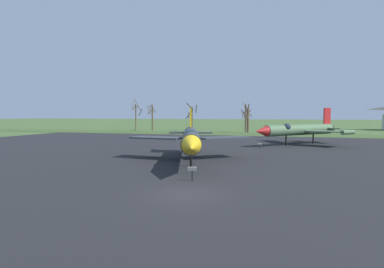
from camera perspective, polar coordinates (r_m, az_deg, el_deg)
name	(u,v)px	position (r m, az deg, el deg)	size (l,w,h in m)	color
ground_plane	(185,195)	(17.69, -1.32, -11.46)	(600.00, 600.00, 0.00)	#425B2D
asphalt_apron	(232,154)	(35.47, 7.71, -3.80)	(99.78, 61.68, 0.05)	black
grass_verge_strip	(256,134)	(71.97, 12.03, -0.07)	(159.78, 12.00, 0.06)	#3B5225
jet_fighter_front_right	(191,138)	(28.91, -0.21, -0.72)	(12.37, 17.30, 5.37)	#33383D
info_placard_front_right	(192,172)	(20.85, 0.04, -7.25)	(0.65, 0.32, 1.04)	black
jet_fighter_rear_left	(299,130)	(48.34, 19.68, 0.80)	(13.85, 14.43, 5.76)	#4C6B47
info_placard_rear_left	(260,146)	(40.94, 12.78, -2.17)	(0.53, 0.28, 0.83)	black
bare_tree_far_left	(136,115)	(89.61, -10.56, 3.62)	(3.19, 3.22, 9.22)	brown
bare_tree_left_of_center	(152,116)	(89.29, -7.63, 3.51)	(2.62, 3.13, 7.67)	brown
bare_tree_center	(191,117)	(84.30, -0.10, 3.19)	(3.41, 3.13, 8.04)	#42382D
bare_tree_right_of_center	(246,116)	(80.74, 10.21, 3.30)	(3.01, 2.67, 8.14)	brown
bare_tree_far_right	(248,119)	(78.31, 10.53, 2.77)	(2.21, 2.55, 6.40)	brown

